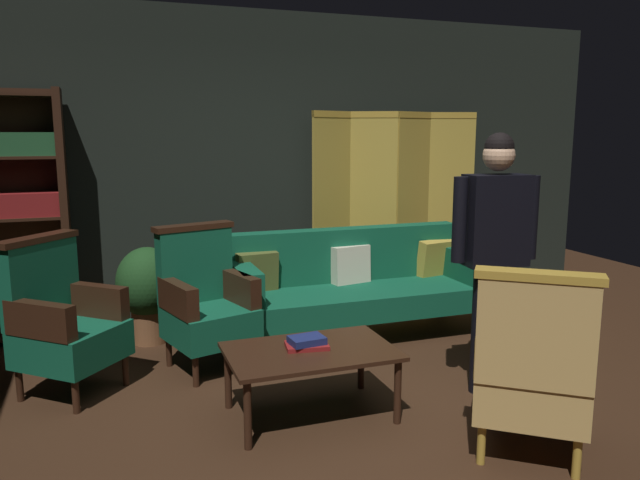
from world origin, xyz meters
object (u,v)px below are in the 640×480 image
armchair_wing_right (206,302)px  book_red_leather (307,346)px  velvet_couch (355,281)px  standing_figure (495,239)px  folding_screen (393,206)px  armchair_gilt_accent (532,368)px  potted_plant (148,288)px  book_navy_cloth (307,340)px  armchair_wing_left (62,320)px  bookshelf (9,214)px  coffee_table (310,357)px

armchair_wing_right → book_red_leather: size_ratio=4.10×
velvet_couch → armchair_wing_right: bearing=-165.4°
velvet_couch → standing_figure: (0.37, -1.41, 0.57)m
folding_screen → armchair_gilt_accent: size_ratio=1.83×
velvet_couch → potted_plant: (-1.68, 0.35, 0.00)m
potted_plant → book_navy_cloth: 1.86m
armchair_gilt_accent → armchair_wing_left: same height
folding_screen → velvet_couch: 1.16m
armchair_gilt_accent → book_navy_cloth: armchair_gilt_accent is taller
velvet_couch → armchair_wing_left: (-2.28, -0.48, 0.04)m
armchair_wing_right → velvet_couch: bearing=14.6°
folding_screen → potted_plant: size_ratio=2.40×
armchair_wing_left → standing_figure: (2.65, -0.93, 0.54)m
armchair_wing_right → standing_figure: bearing=-32.3°
armchair_wing_right → potted_plant: (-0.36, 0.69, -0.03)m
armchair_wing_left → armchair_wing_right: 0.97m
bookshelf → book_navy_cloth: 2.82m
armchair_gilt_accent → armchair_wing_right: same height
book_navy_cloth → book_red_leather: bearing=0.0°
folding_screen → book_navy_cloth: bearing=-127.4°
standing_figure → armchair_wing_left: bearing=160.6°
book_red_leather → book_navy_cloth: (0.00, 0.00, 0.03)m
standing_figure → potted_plant: size_ratio=2.15×
coffee_table → armchair_wing_right: (-0.46, 1.02, 0.12)m
velvet_couch → potted_plant: 1.72m
bookshelf → coffee_table: bookshelf is taller
standing_figure → book_navy_cloth: 1.36m
folding_screen → book_red_leather: size_ratio=7.49×
armchair_wing_left → book_red_leather: size_ratio=4.10×
coffee_table → book_navy_cloth: (-0.01, 0.04, 0.09)m
bookshelf → velvet_couch: bearing=-15.3°
coffee_table → book_navy_cloth: 0.10m
folding_screen → armchair_wing_right: size_ratio=1.83×
velvet_couch → coffee_table: (-0.86, -1.36, -0.08)m
coffee_table → armchair_wing_right: armchair_wing_right is taller
folding_screen → velvet_couch: (-0.71, -0.74, -0.53)m
armchair_wing_right → book_red_leather: bearing=-65.5°
bookshelf → armchair_wing_right: size_ratio=1.97×
bookshelf → armchair_gilt_accent: 4.08m
folding_screen → armchair_wing_right: folding_screen is taller
armchair_gilt_accent → armchair_wing_right: (-1.40, 1.85, 0.00)m
velvet_couch → book_navy_cloth: size_ratio=10.35×
velvet_couch → armchair_wing_left: bearing=-168.0°
armchair_wing_right → book_navy_cloth: (0.45, -0.98, -0.02)m
bookshelf → armchair_wing_right: (1.38, -1.09, -0.57)m
velvet_couch → book_navy_cloth: (-0.87, -1.33, 0.01)m
armchair_wing_left → potted_plant: 1.03m
armchair_gilt_accent → armchair_wing_left: 2.91m
coffee_table → folding_screen: bearing=53.2°
coffee_table → book_navy_cloth: bearing=106.2°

